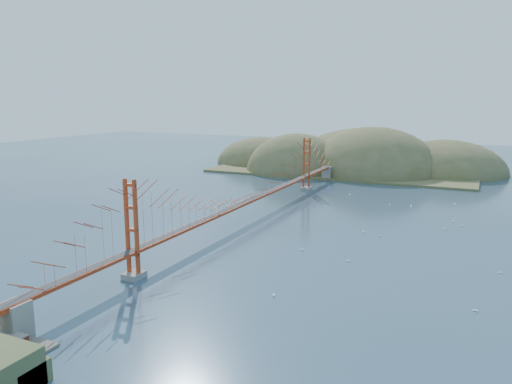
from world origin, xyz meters
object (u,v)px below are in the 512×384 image
at_px(fort, 2,341).
at_px(sailboat_2, 475,310).
at_px(sailboat_1, 445,228).
at_px(bridge, 248,179).
at_px(sailboat_0, 363,231).

distance_m(fort, sailboat_2, 43.53).
height_order(fort, sailboat_2, fort).
bearing_deg(sailboat_2, sailboat_1, 99.58).
xyz_separation_m(sailboat_1, sailboat_2, (5.26, -31.15, 0.00)).
bearing_deg(fort, sailboat_1, 61.34).
bearing_deg(sailboat_1, bridge, -165.67).
xyz_separation_m(fort, sailboat_2, (35.81, 24.74, -0.52)).
distance_m(bridge, fort, 48.40).
height_order(fort, sailboat_1, fort).
bearing_deg(sailboat_1, sailboat_0, -147.09).
height_order(sailboat_1, sailboat_0, sailboat_0).
xyz_separation_m(bridge, fort, (0.40, -47.98, -6.34)).
relative_size(bridge, sailboat_0, 150.26).
xyz_separation_m(fort, sailboat_0, (19.24, 48.57, -0.52)).
distance_m(fort, sailboat_0, 52.24).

